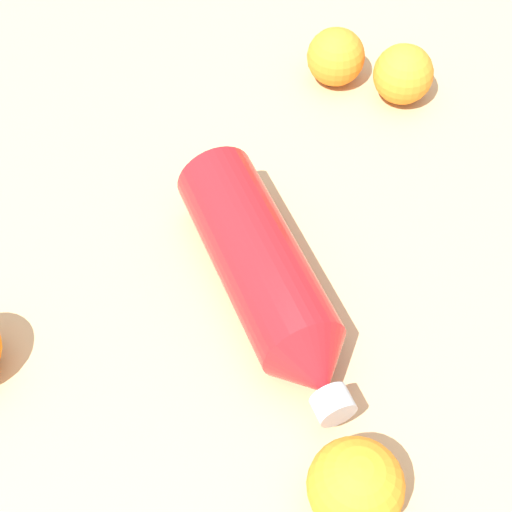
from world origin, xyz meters
name	(u,v)px	position (x,y,z in m)	size (l,w,h in m)	color
ground_plane	(216,253)	(0.00, 0.00, 0.00)	(2.40, 2.40, 0.00)	tan
water_bottle	(266,275)	(0.02, -0.07, 0.04)	(0.09, 0.29, 0.08)	red
orange_0	(403,74)	(0.29, 0.12, 0.03)	(0.07, 0.07, 0.07)	orange
orange_1	(354,487)	(0.00, -0.28, 0.04)	(0.08, 0.08, 0.08)	orange
orange_2	(336,57)	(0.23, 0.18, 0.03)	(0.07, 0.07, 0.07)	orange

